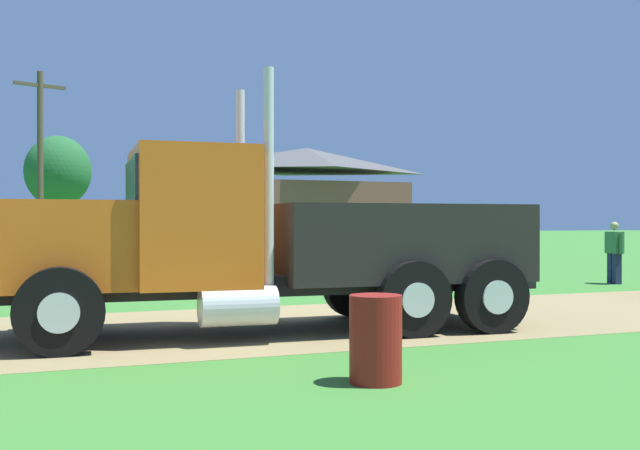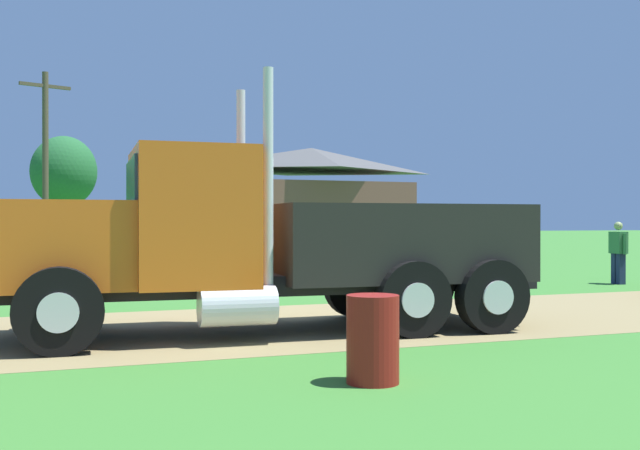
# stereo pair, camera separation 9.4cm
# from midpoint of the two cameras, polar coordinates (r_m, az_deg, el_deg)

# --- Properties ---
(ground_plane) EXTENTS (200.00, 200.00, 0.00)m
(ground_plane) POSITION_cam_midpoint_polar(r_m,az_deg,el_deg) (11.91, -0.72, -7.52)
(ground_plane) COLOR #39792E
(dirt_track) EXTENTS (120.00, 5.07, 0.01)m
(dirt_track) POSITION_cam_midpoint_polar(r_m,az_deg,el_deg) (11.91, -0.72, -7.50)
(dirt_track) COLOR #8B7A4F
(dirt_track) RESTS_ON ground_plane
(truck_foreground_white) EXTENTS (8.27, 2.94, 3.67)m
(truck_foreground_white) POSITION_cam_midpoint_polar(r_m,az_deg,el_deg) (10.93, -4.64, -1.59)
(truck_foreground_white) COLOR black
(truck_foreground_white) RESTS_ON ground_plane
(visitor_far_side) EXTENTS (0.31, 0.66, 1.61)m
(visitor_far_side) POSITION_cam_midpoint_polar(r_m,az_deg,el_deg) (20.78, 21.40, -1.80)
(visitor_far_side) COLOR #33723F
(visitor_far_side) RESTS_ON ground_plane
(steel_barrel) EXTENTS (0.53, 0.53, 0.88)m
(steel_barrel) POSITION_cam_midpoint_polar(r_m,az_deg,el_deg) (7.56, 3.90, -8.66)
(steel_barrel) COLOR maroon
(steel_barrel) RESTS_ON ground_plane
(shed_building) EXTENTS (9.97, 5.63, 5.40)m
(shed_building) POSITION_cam_midpoint_polar(r_m,az_deg,el_deg) (38.36, -1.10, 1.74)
(shed_building) COLOR brown
(shed_building) RESTS_ON ground_plane
(utility_pole_near) EXTENTS (2.12, 0.85, 8.07)m
(utility_pole_near) POSITION_cam_midpoint_polar(r_m,az_deg,el_deg) (34.46, -20.62, 4.70)
(utility_pole_near) COLOR #4D4130
(utility_pole_near) RESTS_ON ground_plane
(tree_right) EXTENTS (4.37, 4.37, 7.41)m
(tree_right) POSITION_cam_midpoint_polar(r_m,az_deg,el_deg) (53.55, -19.39, 3.85)
(tree_right) COLOR #513823
(tree_right) RESTS_ON ground_plane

